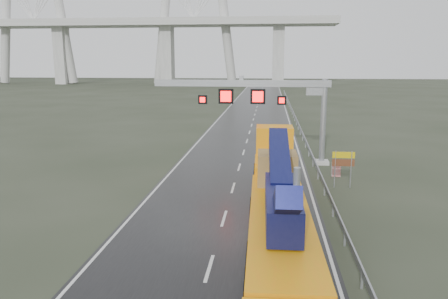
# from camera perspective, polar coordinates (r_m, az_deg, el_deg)

# --- Properties ---
(ground) EXTENTS (400.00, 400.00, 0.00)m
(ground) POSITION_cam_1_polar(r_m,az_deg,el_deg) (21.00, -1.17, -12.85)
(ground) COLOR #2C3223
(ground) RESTS_ON ground
(road) EXTENTS (11.00, 200.00, 0.02)m
(road) POSITION_cam_1_polar(r_m,az_deg,el_deg) (59.66, 3.63, 3.17)
(road) COLOR black
(road) RESTS_ON ground
(guardrail) EXTENTS (0.20, 140.00, 1.40)m
(guardrail) POSITION_cam_1_polar(r_m,az_deg,el_deg) (49.75, 10.18, 2.14)
(guardrail) COLOR gray
(guardrail) RESTS_ON ground
(sign_gantry) EXTENTS (14.90, 1.20, 7.42)m
(sign_gantry) POSITION_cam_1_polar(r_m,az_deg,el_deg) (37.09, 5.54, 6.76)
(sign_gantry) COLOR #A9A8A4
(sign_gantry) RESTS_ON ground
(heavy_haul_truck) EXTENTS (3.39, 20.37, 4.77)m
(heavy_haul_truck) POSITION_cam_1_polar(r_m,az_deg,el_deg) (25.56, 7.02, -4.03)
(heavy_haul_truck) COLOR orange
(heavy_haul_truck) RESTS_ON ground
(exit_sign_pair) EXTENTS (1.51, 0.09, 2.59)m
(exit_sign_pair) POSITION_cam_1_polar(r_m,az_deg,el_deg) (31.10, 15.31, -1.61)
(exit_sign_pair) COLOR gray
(exit_sign_pair) RESTS_ON ground
(striped_barrier) EXTENTS (0.66, 0.38, 1.09)m
(striped_barrier) POSITION_cam_1_polar(r_m,az_deg,el_deg) (34.35, 14.43, -2.52)
(striped_barrier) COLOR red
(striped_barrier) RESTS_ON ground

